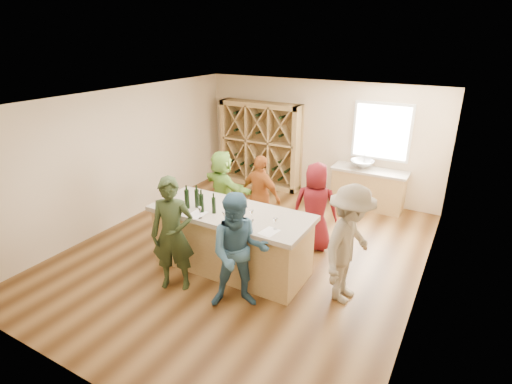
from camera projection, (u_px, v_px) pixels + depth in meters
The scene contains 33 objects.
floor at pixel (246, 254), 7.50m from camera, with size 6.00×7.00×0.10m, color brown.
ceiling at pixel (245, 97), 6.43m from camera, with size 6.00×7.00×0.10m, color white.
wall_back at pixel (319, 138), 9.83m from camera, with size 6.00×0.10×2.80m, color beige.
wall_front at pixel (68, 285), 4.09m from camera, with size 6.00×0.10×2.80m, color beige.
wall_left at pixel (121, 157), 8.36m from camera, with size 0.10×7.00×2.80m, color beige.
wall_right at pixel (433, 218), 5.57m from camera, with size 0.10×7.00×2.80m, color beige.
window_frame at pixel (382, 132), 8.95m from camera, with size 1.30×0.06×1.30m, color white.
window_pane at pixel (381, 132), 8.93m from camera, with size 1.18×0.01×1.18m, color white.
wine_rack at pixel (260, 145), 10.40m from camera, with size 2.20×0.45×2.20m, color tan.
back_counter_base at pixel (368, 189), 9.27m from camera, with size 1.60×0.58×0.86m, color tan.
back_counter_top at pixel (370, 171), 9.10m from camera, with size 1.70×0.62×0.06m, color #AEA28F.
sink at pixel (362, 164), 9.15m from camera, with size 0.54×0.54×0.19m, color silver.
faucet at pixel (364, 160), 9.27m from camera, with size 0.02×0.02×0.30m, color silver.
tasting_counter_base at pixel (231, 242), 6.79m from camera, with size 2.60×1.00×1.00m, color tan.
tasting_counter_top at pixel (231, 213), 6.59m from camera, with size 2.72×1.12×0.08m, color #AEA28F.
wine_bottle_b at pixel (187, 199), 6.63m from camera, with size 0.08×0.08×0.32m, color black.
wine_bottle_c at pixel (197, 199), 6.66m from camera, with size 0.08×0.08×0.31m, color black.
wine_bottle_d at pixel (202, 203), 6.48m from camera, with size 0.08×0.08×0.31m, color black.
wine_bottle_e at pixel (214, 205), 6.45m from camera, with size 0.07×0.07×0.27m, color black.
wine_glass_a at pixel (200, 213), 6.28m from camera, with size 0.07×0.07×0.19m, color white.
wine_glass_b at pixel (224, 218), 6.14m from camera, with size 0.07×0.07×0.17m, color white.
wine_glass_c at pixel (251, 225), 5.88m from camera, with size 0.07×0.07×0.18m, color white.
wine_glass_d at pixel (252, 216), 6.19m from camera, with size 0.07×0.07×0.18m, color white.
wine_glass_e at pixel (275, 224), 5.92m from camera, with size 0.07×0.07×0.18m, color white.
tasting_menu_a at pixel (197, 214), 6.46m from camera, with size 0.24×0.32×0.00m, color white.
tasting_menu_b at pixel (231, 225), 6.08m from camera, with size 0.24×0.33×0.00m, color white.
tasting_menu_c at pixel (269, 232), 5.88m from camera, with size 0.22×0.30×0.00m, color white.
person_near_left at pixel (173, 234), 6.14m from camera, with size 0.67×0.49×1.85m, color #263319.
person_near_right at pixel (239, 252), 5.71m from camera, with size 0.87×0.48×1.79m, color #335972.
person_server at pixel (349, 245), 5.83m from camera, with size 1.20×0.56×1.85m, color gray.
person_far_mid at pixel (261, 196), 7.88m from camera, with size 0.96×0.49×1.64m, color #994C19.
person_far_right at pixel (315, 207), 7.30m from camera, with size 0.82×0.54×1.68m, color #590F14.
person_far_left at pixel (223, 188), 8.33m from camera, with size 1.49×0.53×1.60m, color #8CC64C.
Camera 1 is at (3.38, -5.60, 3.81)m, focal length 28.00 mm.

